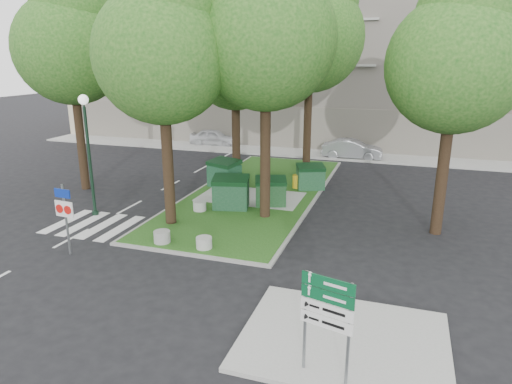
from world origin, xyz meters
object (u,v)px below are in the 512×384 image
at_px(dumpster_d, 310,177).
at_px(bollard_mid, 200,206).
at_px(tree_median_near_right, 269,24).
at_px(tree_street_right, 460,51).
at_px(car_white, 214,137).
at_px(bollard_right, 204,243).
at_px(tree_street_left, 72,38).
at_px(litter_bin, 296,181).
at_px(street_lamp, 88,141).
at_px(tree_median_far, 313,27).
at_px(dumpster_a, 224,174).
at_px(traffic_sign_pole, 65,210).
at_px(directional_sign, 327,312).
at_px(car_silver, 352,149).
at_px(tree_median_near_left, 164,42).
at_px(bollard_left, 162,237).
at_px(tree_median_mid, 237,53).
at_px(dumpster_b, 231,193).
at_px(dumpster_c, 271,192).

relative_size(dumpster_d, bollard_mid, 2.87).
distance_m(tree_median_near_right, tree_street_right, 7.09).
bearing_deg(car_white, bollard_right, -161.67).
height_order(tree_street_left, litter_bin, tree_street_left).
bearing_deg(dumpster_d, street_lamp, -164.58).
bearing_deg(tree_street_left, tree_median_far, 29.28).
relative_size(tree_street_right, street_lamp, 1.90).
xyz_separation_m(dumpster_a, traffic_sign_pole, (-2.12, -9.49, 0.82)).
distance_m(dumpster_d, street_lamp, 11.03).
height_order(directional_sign, car_silver, directional_sign).
height_order(tree_street_right, bollard_right, tree_street_right).
height_order(tree_street_right, car_silver, tree_street_right).
height_order(tree_median_near_left, dumpster_d, tree_median_near_left).
distance_m(tree_median_near_right, bollard_right, 8.75).
bearing_deg(bollard_left, dumpster_a, 94.54).
bearing_deg(tree_median_near_left, traffic_sign_pole, -119.10).
xyz_separation_m(tree_street_right, car_silver, (-4.95, 12.91, -6.31)).
bearing_deg(bollard_mid, car_white, 110.94).
distance_m(tree_median_far, car_silver, 9.84).
bearing_deg(litter_bin, tree_median_mid, -176.66).
relative_size(tree_median_mid, tree_median_far, 0.84).
distance_m(tree_street_left, traffic_sign_pole, 10.63).
relative_size(tree_median_near_left, bollard_mid, 17.89).
xyz_separation_m(tree_median_far, dumpster_d, (0.71, -2.72, -7.57)).
relative_size(tree_median_near_right, car_white, 2.99).
xyz_separation_m(tree_median_far, street_lamp, (-7.64, -9.45, -5.00)).
distance_m(bollard_left, traffic_sign_pole, 3.51).
bearing_deg(dumpster_b, dumpster_c, 18.81).
bearing_deg(tree_median_mid, street_lamp, -124.54).
distance_m(tree_median_mid, dumpster_c, 7.41).
bearing_deg(tree_median_near_left, tree_street_right, 13.39).
xyz_separation_m(dumpster_a, dumpster_c, (3.20, -2.16, -0.09)).
relative_size(street_lamp, car_white, 1.38).
xyz_separation_m(dumpster_c, car_silver, (2.35, 11.89, -0.09)).
distance_m(tree_street_left, dumpster_b, 11.01).
bearing_deg(tree_median_near_left, bollard_left, -73.30).
bearing_deg(tree_street_left, directional_sign, -36.98).
relative_size(tree_median_mid, directional_sign, 4.21).
distance_m(dumpster_b, street_lamp, 6.57).
bearing_deg(dumpster_d, tree_street_right, -58.52).
distance_m(tree_street_right, litter_bin, 10.31).
distance_m(tree_median_near_left, bollard_mid, 7.21).
height_order(tree_median_near_right, tree_median_mid, tree_median_near_right).
bearing_deg(tree_median_near_right, car_white, 120.85).
distance_m(bollard_mid, litter_bin, 5.94).
relative_size(dumpster_b, car_silver, 0.45).
xyz_separation_m(dumpster_d, car_silver, (1.14, 8.64, -0.08)).
bearing_deg(dumpster_d, traffic_sign_pole, -145.12).
xyz_separation_m(bollard_left, traffic_sign_pole, (-2.74, -1.75, 1.32)).
bearing_deg(dumpster_b, tree_street_left, 160.80).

